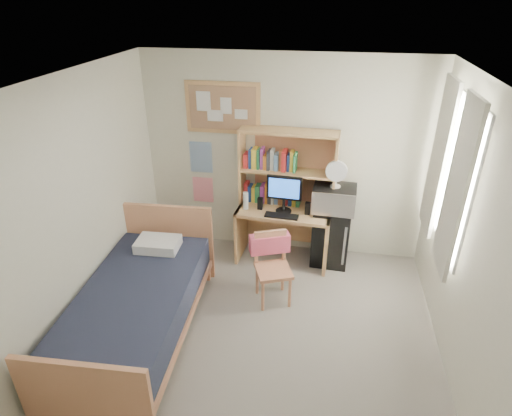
% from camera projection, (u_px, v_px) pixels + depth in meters
% --- Properties ---
extents(floor, '(3.60, 4.20, 0.02)m').
position_uv_depth(floor, '(256.00, 359.00, 4.20)').
color(floor, gray).
rests_on(floor, ground).
extents(ceiling, '(3.60, 4.20, 0.02)m').
position_uv_depth(ceiling, '(256.00, 90.00, 3.00)').
color(ceiling, white).
rests_on(ceiling, wall_back).
extents(wall_back, '(3.60, 0.04, 2.60)m').
position_uv_depth(wall_back, '(284.00, 159.00, 5.44)').
color(wall_back, silver).
rests_on(wall_back, floor).
extents(wall_left, '(0.04, 4.20, 2.60)m').
position_uv_depth(wall_left, '(61.00, 228.00, 3.88)').
color(wall_left, silver).
rests_on(wall_left, floor).
extents(wall_right, '(0.04, 4.20, 2.60)m').
position_uv_depth(wall_right, '(483.00, 268.00, 3.32)').
color(wall_right, silver).
rests_on(wall_right, floor).
extents(window_unit, '(0.10, 1.40, 1.70)m').
position_uv_depth(window_unit, '(450.00, 173.00, 4.24)').
color(window_unit, white).
rests_on(window_unit, wall_right).
extents(curtain_left, '(0.04, 0.55, 1.70)m').
position_uv_depth(curtain_left, '(456.00, 189.00, 3.90)').
color(curtain_left, beige).
rests_on(curtain_left, wall_right).
extents(curtain_right, '(0.04, 0.55, 1.70)m').
position_uv_depth(curtain_right, '(439.00, 159.00, 4.60)').
color(curtain_right, beige).
rests_on(curtain_right, wall_right).
extents(bulletin_board, '(0.94, 0.03, 0.64)m').
position_uv_depth(bulletin_board, '(223.00, 108.00, 5.26)').
color(bulletin_board, '#A47956').
rests_on(bulletin_board, wall_back).
extents(poster_wave, '(0.30, 0.01, 0.42)m').
position_uv_depth(poster_wave, '(201.00, 157.00, 5.62)').
color(poster_wave, '#2960A4').
rests_on(poster_wave, wall_back).
extents(poster_japan, '(0.28, 0.01, 0.36)m').
position_uv_depth(poster_japan, '(203.00, 190.00, 5.84)').
color(poster_japan, '#F42B4F').
rests_on(poster_japan, wall_back).
extents(desk, '(1.22, 0.66, 0.74)m').
position_uv_depth(desk, '(283.00, 234.00, 5.58)').
color(desk, tan).
rests_on(desk, floor).
extents(desk_chair, '(0.54, 0.54, 0.84)m').
position_uv_depth(desk_chair, '(273.00, 270.00, 4.79)').
color(desk_chair, tan).
rests_on(desk_chair, floor).
extents(mini_fridge, '(0.49, 0.49, 0.78)m').
position_uv_depth(mini_fridge, '(331.00, 235.00, 5.53)').
color(mini_fridge, black).
rests_on(mini_fridge, floor).
extents(bed, '(1.17, 2.19, 0.59)m').
position_uv_depth(bed, '(137.00, 312.00, 4.35)').
color(bed, '#1B1F31').
rests_on(bed, floor).
extents(hutch, '(1.22, 0.38, 0.99)m').
position_uv_depth(hutch, '(288.00, 169.00, 5.31)').
color(hutch, tan).
rests_on(hutch, desk).
extents(monitor, '(0.43, 0.06, 0.46)m').
position_uv_depth(monitor, '(284.00, 195.00, 5.25)').
color(monitor, black).
rests_on(monitor, desk).
extents(keyboard, '(0.42, 0.16, 0.02)m').
position_uv_depth(keyboard, '(281.00, 216.00, 5.23)').
color(keyboard, black).
rests_on(keyboard, desk).
extents(speaker_left, '(0.07, 0.07, 0.15)m').
position_uv_depth(speaker_left, '(260.00, 203.00, 5.39)').
color(speaker_left, black).
rests_on(speaker_left, desk).
extents(speaker_right, '(0.07, 0.07, 0.16)m').
position_uv_depth(speaker_right, '(308.00, 208.00, 5.26)').
color(speaker_right, black).
rests_on(speaker_right, desk).
extents(water_bottle, '(0.07, 0.07, 0.23)m').
position_uv_depth(water_bottle, '(246.00, 201.00, 5.37)').
color(water_bottle, white).
rests_on(water_bottle, desk).
extents(hoodie, '(0.48, 0.30, 0.22)m').
position_uv_depth(hoodie, '(270.00, 243.00, 4.86)').
color(hoodie, '#F65D7A').
rests_on(hoodie, desk_chair).
extents(microwave, '(0.54, 0.42, 0.30)m').
position_uv_depth(microwave, '(334.00, 198.00, 5.26)').
color(microwave, silver).
rests_on(microwave, mini_fridge).
extents(desk_fan, '(0.27, 0.27, 0.32)m').
position_uv_depth(desk_fan, '(336.00, 175.00, 5.12)').
color(desk_fan, white).
rests_on(desk_fan, microwave).
extents(pillow, '(0.49, 0.35, 0.11)m').
position_uv_depth(pillow, '(158.00, 244.00, 4.85)').
color(pillow, white).
rests_on(pillow, bed).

